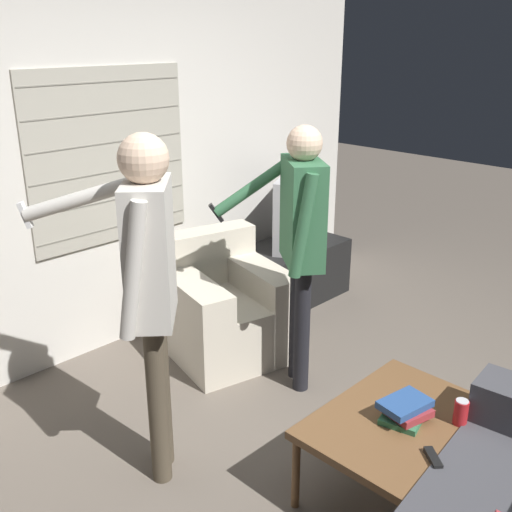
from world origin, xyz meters
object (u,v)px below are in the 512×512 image
object	(u,v)px
tv	(293,211)
soda_can	(461,412)
armchair_beige	(222,306)
book_stack	(405,410)
person_left_standing	(148,272)
coffee_table	(401,426)
spare_remote	(433,458)
person_right_standing	(300,228)

from	to	relation	value
tv	soda_can	distance (m)	2.48
armchair_beige	tv	size ratio (longest dim) A/B	1.48
tv	book_stack	xyz separation A→B (m)	(-1.40, -1.93, -0.30)
person_left_standing	tv	bearing A→B (deg)	-23.30
coffee_table	spare_remote	world-z (taller)	spare_remote
coffee_table	person_right_standing	world-z (taller)	person_right_standing
coffee_table	tv	bearing A→B (deg)	53.86
person_right_standing	soda_can	bearing A→B (deg)	-154.14
person_left_standing	book_stack	size ratio (longest dim) A/B	6.72
armchair_beige	tv	distance (m)	1.13
person_right_standing	spare_remote	distance (m)	1.52
soda_can	spare_remote	bearing A→B (deg)	-172.70
coffee_table	tv	distance (m)	2.41
person_right_standing	soda_can	world-z (taller)	person_right_standing
soda_can	spare_remote	distance (m)	0.33
soda_can	spare_remote	xyz separation A→B (m)	(-0.32, -0.04, -0.05)
person_right_standing	book_stack	bearing A→B (deg)	-164.22
coffee_table	soda_can	xyz separation A→B (m)	(0.16, -0.21, 0.10)
coffee_table	spare_remote	xyz separation A→B (m)	(-0.16, -0.25, 0.05)
person_left_standing	spare_remote	xyz separation A→B (m)	(0.55, -1.22, -0.67)
book_stack	soda_can	world-z (taller)	soda_can
tv	person_right_standing	xyz separation A→B (m)	(-0.98, -0.91, 0.28)
person_right_standing	spare_remote	world-z (taller)	person_right_standing
book_stack	soda_can	bearing A→B (deg)	-52.33
armchair_beige	spare_remote	distance (m)	2.02
person_left_standing	soda_can	bearing A→B (deg)	-100.96
coffee_table	book_stack	xyz separation A→B (m)	(0.01, -0.01, 0.09)
person_left_standing	person_right_standing	bearing A→B (deg)	-45.28
book_stack	soda_can	size ratio (longest dim) A/B	2.08
book_stack	armchair_beige	bearing A→B (deg)	77.36
person_right_standing	person_left_standing	bearing A→B (deg)	130.06
soda_can	coffee_table	bearing A→B (deg)	127.87
armchair_beige	soda_can	size ratio (longest dim) A/B	7.88
tv	spare_remote	xyz separation A→B (m)	(-1.56, -2.17, -0.34)
coffee_table	person_right_standing	xyz separation A→B (m)	(0.42, 1.02, 0.67)
tv	soda_can	size ratio (longest dim) A/B	5.32
tv	soda_can	bearing A→B (deg)	30.08
person_right_standing	book_stack	distance (m)	1.25
spare_remote	coffee_table	bearing A→B (deg)	97.66
person_left_standing	person_right_standing	xyz separation A→B (m)	(1.14, 0.04, -0.06)
armchair_beige	person_right_standing	distance (m)	0.99
person_right_standing	book_stack	world-z (taller)	person_right_standing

